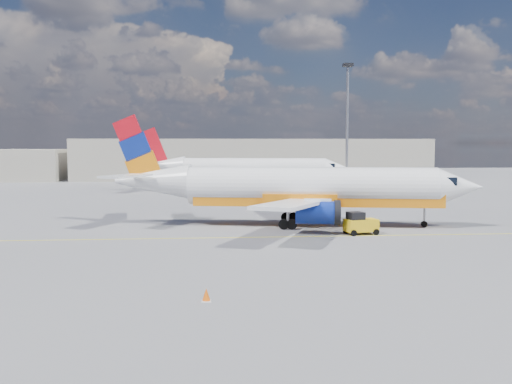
{
  "coord_description": "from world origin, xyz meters",
  "views": [
    {
      "loc": [
        -4.21,
        -39.91,
        7.18
      ],
      "look_at": [
        -0.57,
        2.74,
        3.5
      ],
      "focal_mm": 40.0,
      "sensor_mm": 36.0,
      "label": 1
    }
  ],
  "objects": [
    {
      "name": "ground",
      "position": [
        0.0,
        0.0,
        0.0
      ],
      "size": [
        240.0,
        240.0,
        0.0
      ],
      "primitive_type": "plane",
      "color": "slate",
      "rests_on": "ground"
    },
    {
      "name": "taxi_line",
      "position": [
        0.0,
        3.0,
        0.01
      ],
      "size": [
        70.0,
        0.15,
        0.01
      ],
      "primitive_type": "cube",
      "color": "yellow",
      "rests_on": "ground"
    },
    {
      "name": "terminal_main",
      "position": [
        5.0,
        75.0,
        4.0
      ],
      "size": [
        70.0,
        14.0,
        8.0
      ],
      "primitive_type": "cube",
      "color": "#B2AB9A",
      "rests_on": "ground"
    },
    {
      "name": "main_jet",
      "position": [
        3.74,
        8.84,
        3.26
      ],
      "size": [
        32.37,
        25.13,
        9.77
      ],
      "rotation": [
        0.0,
        0.0,
        -0.17
      ],
      "color": "white",
      "rests_on": "ground"
    },
    {
      "name": "second_jet",
      "position": [
        1.71,
        43.85,
        3.18
      ],
      "size": [
        31.53,
        24.65,
        9.54
      ],
      "rotation": [
        0.0,
        0.0,
        -0.14
      ],
      "color": "white",
      "rests_on": "ground"
    },
    {
      "name": "gse_tug",
      "position": [
        7.74,
        3.72,
        0.85
      ],
      "size": [
        2.74,
        2.02,
        1.79
      ],
      "rotation": [
        0.0,
        0.0,
        0.21
      ],
      "color": "black",
      "rests_on": "ground"
    },
    {
      "name": "traffic_cone",
      "position": [
        -4.31,
        -14.43,
        0.3
      ],
      "size": [
        0.44,
        0.44,
        0.61
      ],
      "color": "white",
      "rests_on": "ground"
    },
    {
      "name": "floodlight_mast",
      "position": [
        16.16,
        42.28,
        11.2
      ],
      "size": [
        1.36,
        1.36,
        18.68
      ],
      "color": "gray",
      "rests_on": "ground"
    }
  ]
}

